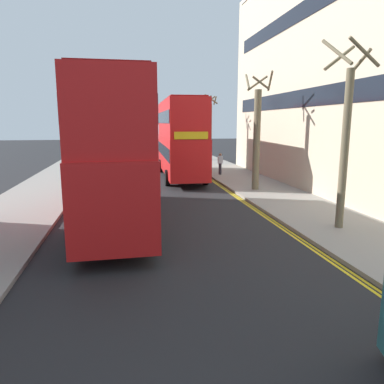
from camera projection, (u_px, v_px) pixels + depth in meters
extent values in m
cube|color=gray|center=(293.00, 204.00, 18.18)|extent=(4.00, 80.00, 0.14)
cube|color=gray|center=(14.00, 215.00, 15.96)|extent=(4.00, 80.00, 0.14)
cube|color=yellow|center=(268.00, 217.00, 15.90)|extent=(0.10, 56.00, 0.01)
cube|color=yellow|center=(265.00, 217.00, 15.88)|extent=(0.10, 56.00, 0.01)
cube|color=red|center=(115.00, 180.00, 14.76)|extent=(2.74, 10.85, 2.60)
cube|color=red|center=(112.00, 116.00, 14.28)|extent=(2.69, 10.64, 2.50)
cube|color=black|center=(115.00, 173.00, 14.70)|extent=(2.76, 10.42, 0.84)
cube|color=black|center=(112.00, 113.00, 14.26)|extent=(2.75, 10.21, 0.80)
cube|color=yellow|center=(114.00, 137.00, 19.65)|extent=(2.00, 0.10, 0.44)
cube|color=maroon|center=(111.00, 81.00, 14.04)|extent=(2.47, 9.77, 0.10)
cylinder|color=black|center=(90.00, 195.00, 17.97)|extent=(0.32, 1.05, 1.04)
cylinder|color=black|center=(141.00, 193.00, 18.46)|extent=(0.32, 1.05, 1.04)
cylinder|color=black|center=(75.00, 236.00, 11.52)|extent=(0.32, 1.05, 1.04)
cylinder|color=black|center=(154.00, 232.00, 12.01)|extent=(0.32, 1.05, 1.04)
cube|color=red|center=(180.00, 154.00, 26.87)|extent=(2.75, 10.85, 2.60)
cube|color=red|center=(180.00, 119.00, 26.39)|extent=(2.69, 10.64, 2.50)
cube|color=black|center=(180.00, 150.00, 26.81)|extent=(2.77, 10.42, 0.84)
cube|color=black|center=(180.00, 117.00, 26.37)|extent=(2.75, 10.21, 0.80)
cube|color=yellow|center=(191.00, 135.00, 21.36)|extent=(2.00, 0.11, 0.44)
cube|color=maroon|center=(180.00, 100.00, 26.15)|extent=(2.47, 9.77, 0.10)
cylinder|color=black|center=(205.00, 177.00, 24.03)|extent=(0.32, 1.05, 1.04)
cylinder|color=black|center=(167.00, 178.00, 23.66)|extent=(0.32, 1.05, 1.04)
cylinder|color=black|center=(190.00, 165.00, 30.54)|extent=(0.32, 1.05, 1.04)
cylinder|color=black|center=(160.00, 166.00, 30.16)|extent=(0.32, 1.05, 1.04)
cylinder|color=#2D2D38|center=(220.00, 169.00, 27.79)|extent=(0.22, 0.22, 0.85)
cube|color=silver|center=(220.00, 160.00, 27.66)|extent=(0.34, 0.22, 0.56)
sphere|color=#9E7051|center=(220.00, 155.00, 27.59)|extent=(0.20, 0.20, 0.20)
cylinder|color=#6B6047|center=(345.00, 151.00, 13.33)|extent=(0.29, 0.29, 5.78)
cylinder|color=#6B6047|center=(362.00, 60.00, 12.84)|extent=(0.18, 0.89, 0.67)
cylinder|color=#6B6047|center=(339.00, 58.00, 13.28)|extent=(1.29, 0.33, 0.95)
cylinder|color=#6B6047|center=(337.00, 52.00, 12.42)|extent=(0.46, 1.43, 1.06)
cylinder|color=#6B6047|center=(364.00, 52.00, 12.12)|extent=(1.29, 0.22, 0.95)
cylinder|color=#6B6047|center=(210.00, 136.00, 31.43)|extent=(0.31, 0.31, 5.43)
cylinder|color=#6B6047|center=(215.00, 101.00, 30.93)|extent=(0.14, 0.88, 0.67)
cylinder|color=#6B6047|center=(209.00, 100.00, 31.32)|extent=(1.01, 0.20, 0.75)
cylinder|color=#6B6047|center=(204.00, 99.00, 30.84)|extent=(0.30, 1.16, 0.86)
cylinder|color=#6B6047|center=(211.00, 99.00, 30.32)|extent=(1.14, 0.21, 0.84)
cylinder|color=#6B6047|center=(201.00, 133.00, 38.72)|extent=(0.39, 0.39, 5.62)
cylinder|color=#6B6047|center=(208.00, 101.00, 38.41)|extent=(0.52, 1.47, 1.10)
cylinder|color=#6B6047|center=(202.00, 101.00, 38.77)|extent=(1.40, 0.41, 1.03)
cylinder|color=#6B6047|center=(195.00, 100.00, 37.87)|extent=(0.32, 1.53, 1.12)
cylinder|color=#6B6047|center=(203.00, 102.00, 37.67)|extent=(1.03, 0.24, 0.76)
cylinder|color=#6B6047|center=(257.00, 141.00, 21.23)|extent=(0.40, 0.40, 5.74)
cylinder|color=#6B6047|center=(270.00, 81.00, 20.57)|extent=(0.43, 1.34, 1.00)
cylinder|color=#6B6047|center=(257.00, 83.00, 21.17)|extent=(1.18, 0.39, 0.88)
cylinder|color=#6B6047|center=(248.00, 82.00, 20.61)|extent=(0.34, 1.29, 0.96)
cylinder|color=#6B6047|center=(261.00, 83.00, 20.17)|extent=(0.99, 0.21, 0.74)
cube|color=black|center=(319.00, 1.00, 18.94)|extent=(0.04, 24.64, 1.00)
cube|color=black|center=(313.00, 97.00, 19.85)|extent=(0.04, 24.64, 1.00)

